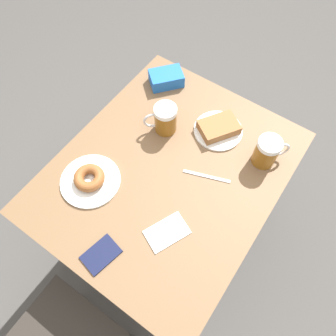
{
  "coord_description": "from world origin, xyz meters",
  "views": [
    {
      "loc": [
        -0.36,
        0.51,
        1.91
      ],
      "look_at": [
        0.0,
        0.0,
        0.79
      ],
      "focal_mm": 35.0,
      "sensor_mm": 36.0,
      "label": 1
    }
  ],
  "objects": [
    {
      "name": "plate_with_donut",
      "position": [
        0.22,
        0.21,
        0.79
      ],
      "size": [
        0.24,
        0.24,
        0.05
      ],
      "color": "white",
      "rests_on": "table"
    },
    {
      "name": "beer_mug_center",
      "position": [
        -0.29,
        -0.26,
        0.84
      ],
      "size": [
        0.12,
        0.12,
        0.13
      ],
      "color": "#8C5619",
      "rests_on": "table"
    },
    {
      "name": "table",
      "position": [
        0.0,
        0.0,
        0.7
      ],
      "size": [
        0.83,
        1.01,
        0.77
      ],
      "color": "brown",
      "rests_on": "ground_plane"
    },
    {
      "name": "napkin_folded",
      "position": [
        -0.14,
        0.21,
        0.77
      ],
      "size": [
        0.15,
        0.18,
        0.0
      ],
      "rotation": [
        0.0,
        0.0,
        4.29
      ],
      "color": "white",
      "rests_on": "table"
    },
    {
      "name": "passport_near_edge",
      "position": [
        -0.0,
        0.41,
        0.77
      ],
      "size": [
        0.11,
        0.14,
        0.01
      ],
      "rotation": [
        0.0,
        0.0,
        6.08
      ],
      "color": "#141938",
      "rests_on": "table"
    },
    {
      "name": "plate_with_cake",
      "position": [
        -0.07,
        -0.28,
        0.79
      ],
      "size": [
        0.21,
        0.21,
        0.05
      ],
      "color": "white",
      "rests_on": "table"
    },
    {
      "name": "fork",
      "position": [
        -0.14,
        -0.06,
        0.77
      ],
      "size": [
        0.18,
        0.07,
        0.0
      ],
      "rotation": [
        0.0,
        0.0,
        1.91
      ],
      "color": "silver",
      "rests_on": "table"
    },
    {
      "name": "blue_pouch",
      "position": [
        0.27,
        -0.38,
        0.8
      ],
      "size": [
        0.17,
        0.18,
        0.06
      ],
      "rotation": [
        0.0,
        0.0,
        0.87
      ],
      "color": "blue",
      "rests_on": "table"
    },
    {
      "name": "ground_plane",
      "position": [
        0.0,
        0.0,
        0.0
      ],
      "size": [
        8.0,
        8.0,
        0.0
      ],
      "primitive_type": "plane",
      "color": "#474442"
    },
    {
      "name": "beer_mug_left",
      "position": [
        0.13,
        -0.16,
        0.84
      ],
      "size": [
        0.12,
        0.11,
        0.13
      ],
      "color": "#8C5619",
      "rests_on": "table"
    }
  ]
}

